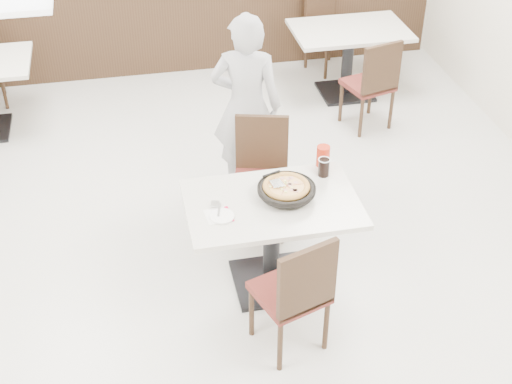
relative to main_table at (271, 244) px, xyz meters
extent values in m
plane|color=#B4B3AF|center=(-0.22, 0.27, -0.38)|extent=(7.00, 7.00, 0.00)
cube|color=black|center=(-0.22, 3.75, 0.18)|extent=(5.90, 0.03, 1.10)
cylinder|color=black|center=(0.04, 0.08, 0.39)|extent=(0.13, 0.13, 0.04)
cylinder|color=black|center=(0.11, 0.03, 0.42)|extent=(0.39, 0.39, 0.01)
cylinder|color=#B28543|center=(0.11, 0.05, 0.44)|extent=(0.30, 0.30, 0.02)
cube|color=white|center=(0.05, 0.08, 0.47)|extent=(0.09, 0.11, 0.00)
cube|color=white|center=(-0.39, -0.08, 0.38)|extent=(0.19, 0.19, 0.00)
cylinder|color=white|center=(-0.37, -0.11, 0.38)|extent=(0.17, 0.17, 0.01)
cube|color=white|center=(-0.38, -0.04, 0.39)|extent=(0.05, 0.15, 0.00)
cylinder|color=black|center=(0.44, 0.24, 0.44)|extent=(0.08, 0.08, 0.13)
cylinder|color=#AF210D|center=(0.47, 0.37, 0.45)|extent=(0.10, 0.10, 0.16)
imported|color=#A3A4A8|center=(0.07, 1.27, 0.44)|extent=(0.68, 0.54, 1.62)
camera|label=1|loc=(-0.92, -3.87, 3.28)|focal=50.00mm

